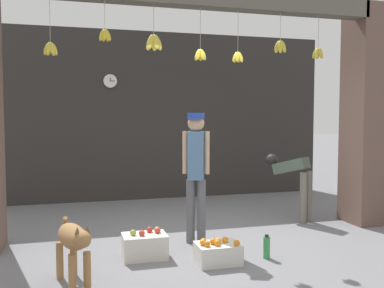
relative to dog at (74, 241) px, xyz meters
The scene contains 11 objects.
ground_plane 1.98m from the dog, 34.60° to the left, with size 60.00×60.00×0.00m, color slate.
shop_back_wall 4.60m from the dog, 69.00° to the left, with size 6.86×0.12×3.26m, color #2D2B28.
shop_pillar_right 4.74m from the dog, 17.75° to the left, with size 0.70×0.60×3.26m, color brown.
storefront_awning 3.33m from the dog, 37.52° to the left, with size 4.96×0.26×0.93m.
dog is the anchor object (origin of this frame).
shopkeeper 1.91m from the dog, 34.49° to the left, with size 0.33×0.30×1.66m.
worker_stooping 3.77m from the dog, 28.45° to the left, with size 0.52×0.73×1.01m.
fruit_crate_oranges 1.58m from the dog, ahead, with size 0.48×0.35×0.29m.
fruit_crate_apples 1.04m from the dog, 38.80° to the left, with size 0.50×0.35×0.34m.
water_bottle 2.16m from the dog, ahead, with size 0.08×0.08×0.27m.
wall_clock 4.53m from the dog, 80.49° to the left, with size 0.27×0.03×0.27m.
Camera 1 is at (-1.56, -5.25, 1.62)m, focal length 40.00 mm.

